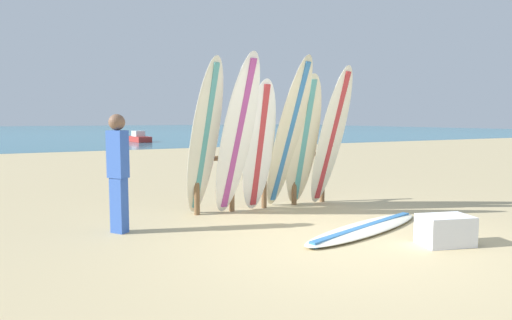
# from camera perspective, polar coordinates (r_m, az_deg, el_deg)

# --- Properties ---
(ground_plane) EXTENTS (120.00, 120.00, 0.00)m
(ground_plane) POSITION_cam_1_polar(r_m,az_deg,el_deg) (5.64, 11.90, -10.52)
(ground_plane) COLOR tan
(ocean_water) EXTENTS (120.00, 80.00, 0.01)m
(ocean_water) POSITION_cam_1_polar(r_m,az_deg,el_deg) (62.30, -24.34, 3.42)
(ocean_water) COLOR teal
(ocean_water) RESTS_ON ground
(surfboard_rack) EXTENTS (2.52, 0.09, 1.04)m
(surfboard_rack) POSITION_cam_1_polar(r_m,az_deg,el_deg) (7.64, 1.04, -1.51)
(surfboard_rack) COLOR brown
(surfboard_rack) RESTS_ON ground
(surfboard_leaning_far_left) EXTENTS (0.55, 0.98, 2.43)m
(surfboard_leaning_far_left) POSITION_cam_1_polar(r_m,az_deg,el_deg) (6.87, -6.55, 2.68)
(surfboard_leaning_far_left) COLOR silver
(surfboard_leaning_far_left) RESTS_ON ground
(surfboard_leaning_left) EXTENTS (0.73, 1.03, 2.50)m
(surfboard_leaning_left) POSITION_cam_1_polar(r_m,az_deg,el_deg) (6.89, -2.41, 3.02)
(surfboard_leaning_left) COLOR white
(surfboard_leaning_left) RESTS_ON ground
(surfboard_leaning_center_left) EXTENTS (0.59, 0.59, 2.15)m
(surfboard_leaning_center_left) POSITION_cam_1_polar(r_m,az_deg,el_deg) (7.27, 0.40, 1.75)
(surfboard_leaning_center_left) COLOR white
(surfboard_leaning_center_left) RESTS_ON ground
(surfboard_leaning_center) EXTENTS (0.60, 1.13, 2.52)m
(surfboard_leaning_center) POSITION_cam_1_polar(r_m,az_deg,el_deg) (7.44, 4.15, 3.23)
(surfboard_leaning_center) COLOR beige
(surfboard_leaning_center) RESTS_ON ground
(surfboard_leaning_center_right) EXTENTS (0.64, 0.89, 2.26)m
(surfboard_leaning_center_right) POSITION_cam_1_polar(r_m,az_deg,el_deg) (7.69, 6.03, 2.31)
(surfboard_leaning_center_right) COLOR beige
(surfboard_leaning_center_right) RESTS_ON ground
(surfboard_leaning_right) EXTENTS (0.58, 0.93, 2.40)m
(surfboard_leaning_right) POSITION_cam_1_polar(r_m,az_deg,el_deg) (7.80, 9.49, 2.82)
(surfboard_leaning_right) COLOR white
(surfboard_leaning_right) RESTS_ON ground
(surfboard_lying_on_sand) EXTENTS (2.61, 1.30, 0.08)m
(surfboard_lying_on_sand) POSITION_cam_1_polar(r_m,az_deg,el_deg) (6.36, 13.68, -8.41)
(surfboard_lying_on_sand) COLOR silver
(surfboard_lying_on_sand) RESTS_ON ground
(beachgoer_standing) EXTENTS (0.28, 0.30, 1.58)m
(beachgoer_standing) POSITION_cam_1_polar(r_m,az_deg,el_deg) (6.22, -17.09, -0.97)
(beachgoer_standing) COLOR #3359B2
(beachgoer_standing) RESTS_ON ground
(small_boat_offshore) EXTENTS (1.16, 2.77, 0.71)m
(small_boat_offshore) POSITION_cam_1_polar(r_m,az_deg,el_deg) (30.48, -14.69, 2.73)
(small_boat_offshore) COLOR #B22D28
(small_boat_offshore) RESTS_ON ocean_water
(cooler_box) EXTENTS (0.69, 0.55, 0.36)m
(cooler_box) POSITION_cam_1_polar(r_m,az_deg,el_deg) (5.95, 22.88, -8.21)
(cooler_box) COLOR white
(cooler_box) RESTS_ON ground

